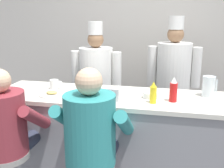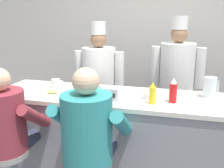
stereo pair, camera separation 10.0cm
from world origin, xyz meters
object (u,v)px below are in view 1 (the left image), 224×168
(water_pitcher_clear, at_px, (209,86))
(coffee_mug_blue, at_px, (93,89))
(cook_in_whites_near, at_px, (96,82))
(breakfast_plate, at_px, (52,94))
(cereal_bowl, at_px, (151,95))
(cook_in_whites_far, at_px, (173,78))
(mustard_bottle_yellow, at_px, (153,93))
(napkin_dispenser_chrome, at_px, (113,94))
(diner_seated_teal, at_px, (91,135))
(coffee_mug_white, at_px, (55,84))
(ketchup_bottle_red, at_px, (173,90))
(diner_seated_maroon, at_px, (6,129))

(water_pitcher_clear, xyz_separation_m, coffee_mug_blue, (-1.10, -0.16, -0.05))
(coffee_mug_blue, xyz_separation_m, cook_in_whites_near, (-0.19, 0.78, -0.12))
(breakfast_plate, distance_m, cereal_bowl, 0.95)
(water_pitcher_clear, bearing_deg, cook_in_whites_near, 154.54)
(cook_in_whites_near, relative_size, cook_in_whites_far, 0.96)
(mustard_bottle_yellow, height_order, napkin_dispenser_chrome, mustard_bottle_yellow)
(breakfast_plate, bearing_deg, napkin_dispenser_chrome, -2.12)
(diner_seated_teal, bearing_deg, cereal_bowl, 55.17)
(breakfast_plate, height_order, coffee_mug_white, coffee_mug_white)
(breakfast_plate, bearing_deg, ketchup_bottle_red, 3.19)
(water_pitcher_clear, xyz_separation_m, cook_in_whites_near, (-1.29, 0.61, -0.17))
(ketchup_bottle_red, distance_m, cook_in_whites_far, 1.13)
(breakfast_plate, relative_size, diner_seated_maroon, 0.18)
(water_pitcher_clear, xyz_separation_m, cook_in_whites_far, (-0.32, 0.89, -0.13))
(ketchup_bottle_red, distance_m, cook_in_whites_near, 1.29)
(diner_seated_maroon, bearing_deg, cook_in_whites_near, 73.64)
(mustard_bottle_yellow, bearing_deg, cereal_bowl, 101.60)
(mustard_bottle_yellow, bearing_deg, coffee_mug_blue, 165.56)
(mustard_bottle_yellow, height_order, water_pitcher_clear, same)
(breakfast_plate, relative_size, cook_in_whites_far, 0.14)
(cook_in_whites_far, bearing_deg, water_pitcher_clear, -70.35)
(cook_in_whites_far, bearing_deg, cook_in_whites_near, -164.18)
(water_pitcher_clear, distance_m, diner_seated_teal, 1.24)
(coffee_mug_white, relative_size, diner_seated_teal, 0.10)
(coffee_mug_blue, height_order, cook_in_whites_far, cook_in_whites_far)
(mustard_bottle_yellow, relative_size, breakfast_plate, 0.82)
(water_pitcher_clear, xyz_separation_m, coffee_mug_white, (-1.55, -0.06, -0.05))
(napkin_dispenser_chrome, relative_size, cook_in_whites_near, 0.07)
(cook_in_whites_near, bearing_deg, diner_seated_teal, -75.97)
(mustard_bottle_yellow, relative_size, water_pitcher_clear, 1.00)
(mustard_bottle_yellow, height_order, diner_seated_teal, diner_seated_teal)
(mustard_bottle_yellow, relative_size, cook_in_whites_near, 0.12)
(ketchup_bottle_red, distance_m, napkin_dispenser_chrome, 0.55)
(ketchup_bottle_red, relative_size, coffee_mug_white, 1.59)
(diner_seated_teal, distance_m, cook_in_whites_far, 1.76)
(breakfast_plate, bearing_deg, coffee_mug_blue, 19.82)
(water_pitcher_clear, xyz_separation_m, diner_seated_maroon, (-1.69, -0.76, -0.26))
(coffee_mug_blue, bearing_deg, napkin_dispenser_chrome, -34.58)
(water_pitcher_clear, height_order, cook_in_whites_far, cook_in_whites_far)
(coffee_mug_white, bearing_deg, napkin_dispenser_chrome, -20.67)
(coffee_mug_white, xyz_separation_m, cook_in_whites_near, (0.27, 0.68, -0.12))
(ketchup_bottle_red, bearing_deg, mustard_bottle_yellow, -154.88)
(cereal_bowl, bearing_deg, cook_in_whites_near, 134.05)
(coffee_mug_blue, bearing_deg, cook_in_whites_near, 103.58)
(cereal_bowl, distance_m, diner_seated_teal, 0.74)
(coffee_mug_blue, relative_size, diner_seated_teal, 0.09)
(coffee_mug_blue, bearing_deg, mustard_bottle_yellow, -14.44)
(water_pitcher_clear, bearing_deg, cereal_bowl, -162.87)
(diner_seated_teal, distance_m, cook_in_whites_near, 1.41)
(mustard_bottle_yellow, height_order, cook_in_whites_near, cook_in_whites_near)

